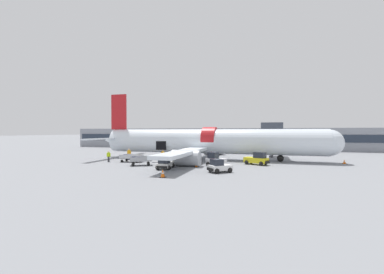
{
  "coord_description": "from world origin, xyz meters",
  "views": [
    {
      "loc": [
        11.77,
        -34.91,
        4.44
      ],
      "look_at": [
        0.44,
        3.22,
        3.57
      ],
      "focal_mm": 24.0,
      "sensor_mm": 36.0,
      "label": 1
    }
  ],
  "objects": [
    {
      "name": "ground_plane",
      "position": [
        0.0,
        0.0,
        0.0
      ],
      "size": [
        500.0,
        500.0,
        0.0
      ],
      "primitive_type": "plane",
      "color": "gray"
    },
    {
      "name": "terminal_strip",
      "position": [
        0.0,
        32.42,
        2.61
      ],
      "size": [
        82.4,
        9.32,
        5.23
      ],
      "color": "gray",
      "rests_on": "ground_plane"
    },
    {
      "name": "jet_bridge_stub",
      "position": [
        12.33,
        10.04,
        4.26
      ],
      "size": [
        3.31,
        8.53,
        5.83
      ],
      "color": "#4C4C51",
      "rests_on": "ground_plane"
    },
    {
      "name": "airplane",
      "position": [
        2.45,
        4.75,
        2.78
      ],
      "size": [
        38.26,
        33.22,
        10.94
      ],
      "color": "silver",
      "rests_on": "ground_plane"
    },
    {
      "name": "baggage_tug_lead",
      "position": [
        5.26,
        -2.43,
        0.74
      ],
      "size": [
        2.76,
        2.28,
        1.78
      ],
      "color": "silver",
      "rests_on": "ground_plane"
    },
    {
      "name": "baggage_tug_mid",
      "position": [
        10.37,
        0.2,
        0.72
      ],
      "size": [
        3.44,
        2.53,
        1.71
      ],
      "color": "yellow",
      "rests_on": "ground_plane"
    },
    {
      "name": "baggage_tug_rear",
      "position": [
        6.7,
        -7.51,
        0.62
      ],
      "size": [
        2.79,
        2.68,
        1.45
      ],
      "color": "white",
      "rests_on": "ground_plane"
    },
    {
      "name": "baggage_tug_spare",
      "position": [
        0.08,
        -6.78,
        0.58
      ],
      "size": [
        2.09,
        3.25,
        1.33
      ],
      "color": "silver",
      "rests_on": "ground_plane"
    },
    {
      "name": "baggage_cart_loading",
      "position": [
        -7.13,
        -1.86,
        0.57
      ],
      "size": [
        4.15,
        1.97,
        1.1
      ],
      "color": "#B7BABF",
      "rests_on": "ground_plane"
    },
    {
      "name": "baggage_cart_queued",
      "position": [
        -4.15,
        -4.74,
        0.59
      ],
      "size": [
        3.66,
        2.72,
        1.15
      ],
      "color": "#999BA0",
      "rests_on": "ground_plane"
    },
    {
      "name": "ground_crew_loader_a",
      "position": [
        -3.4,
        0.71,
        0.87
      ],
      "size": [
        0.58,
        0.45,
        1.65
      ],
      "color": "#2D2D33",
      "rests_on": "ground_plane"
    },
    {
      "name": "ground_crew_loader_b",
      "position": [
        -10.59,
        -2.53,
        0.84
      ],
      "size": [
        0.54,
        0.48,
        1.59
      ],
      "color": "#2D2D33",
      "rests_on": "ground_plane"
    },
    {
      "name": "ground_crew_driver",
      "position": [
        -9.19,
        0.86,
        0.92
      ],
      "size": [
        0.61,
        0.49,
        1.75
      ],
      "color": "#1E2338",
      "rests_on": "ground_plane"
    },
    {
      "name": "safety_cone_nose",
      "position": [
        21.79,
        4.5,
        0.26
      ],
      "size": [
        0.62,
        0.62,
        0.57
      ],
      "color": "black",
      "rests_on": "ground_plane"
    },
    {
      "name": "safety_cone_engine_left",
      "position": [
        2.04,
        -12.09,
        0.37
      ],
      "size": [
        0.62,
        0.62,
        0.78
      ],
      "color": "black",
      "rests_on": "ground_plane"
    },
    {
      "name": "safety_cone_wingtip",
      "position": [
        3.25,
        -4.38,
        0.34
      ],
      "size": [
        0.45,
        0.45,
        0.72
      ],
      "color": "black",
      "rests_on": "ground_plane"
    }
  ]
}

